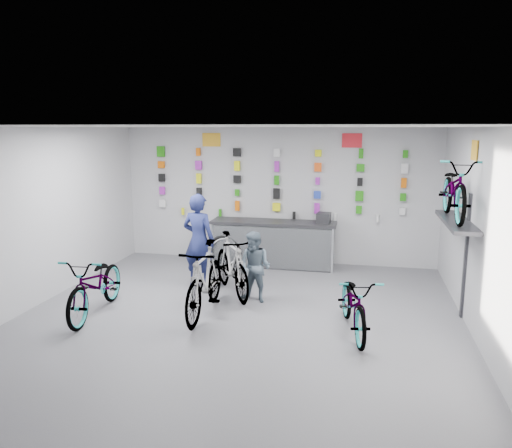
% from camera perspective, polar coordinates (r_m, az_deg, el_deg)
% --- Properties ---
extents(floor, '(8.00, 8.00, 0.00)m').
position_cam_1_polar(floor, '(7.73, -2.75, -11.76)').
color(floor, '#55555A').
rests_on(floor, ground).
extents(ceiling, '(8.00, 8.00, 0.00)m').
position_cam_1_polar(ceiling, '(7.14, -2.97, 11.07)').
color(ceiling, white).
rests_on(ceiling, wall_back).
extents(wall_back, '(7.00, 0.00, 7.00)m').
position_cam_1_polar(wall_back, '(11.15, 2.43, 3.28)').
color(wall_back, '#A9A9AC').
rests_on(wall_back, floor).
extents(wall_front, '(7.00, 0.00, 7.00)m').
position_cam_1_polar(wall_front, '(3.74, -19.21, -13.07)').
color(wall_front, '#A9A9AC').
rests_on(wall_front, floor).
extents(wall_left, '(0.00, 8.00, 8.00)m').
position_cam_1_polar(wall_left, '(8.85, -25.34, 0.23)').
color(wall_left, '#A9A9AC').
rests_on(wall_left, floor).
extents(wall_right, '(0.00, 8.00, 8.00)m').
position_cam_1_polar(wall_right, '(7.24, 25.01, -1.91)').
color(wall_right, '#A9A9AC').
rests_on(wall_right, floor).
extents(counter, '(2.70, 0.66, 1.00)m').
position_cam_1_polar(counter, '(10.88, 1.98, -2.33)').
color(counter, black).
rests_on(counter, floor).
extents(merch_wall, '(5.56, 0.08, 1.57)m').
position_cam_1_polar(merch_wall, '(11.06, 1.89, 4.79)').
color(merch_wall, silver).
rests_on(merch_wall, wall_back).
extents(wall_bracket, '(0.39, 1.90, 2.00)m').
position_cam_1_polar(wall_bracket, '(8.37, 22.06, -0.33)').
color(wall_bracket, '#333338').
rests_on(wall_bracket, wall_right).
extents(sign_left, '(0.42, 0.02, 0.30)m').
position_cam_1_polar(sign_left, '(11.38, -5.11, 9.57)').
color(sign_left, gold).
rests_on(sign_left, wall_back).
extents(sign_right, '(0.42, 0.02, 0.30)m').
position_cam_1_polar(sign_right, '(10.88, 10.91, 9.36)').
color(sign_right, red).
rests_on(sign_right, wall_back).
extents(sign_side, '(0.02, 0.40, 0.30)m').
position_cam_1_polar(sign_side, '(8.26, 23.69, 7.72)').
color(sign_side, gold).
rests_on(sign_side, wall_right).
extents(bike_left, '(0.86, 1.99, 1.02)m').
position_cam_1_polar(bike_left, '(8.47, -17.80, -6.58)').
color(bike_left, gray).
rests_on(bike_left, floor).
extents(bike_center, '(0.60, 1.97, 1.18)m').
position_cam_1_polar(bike_center, '(8.07, -5.89, -6.38)').
color(bike_center, gray).
rests_on(bike_center, floor).
extents(bike_right, '(0.94, 1.83, 0.91)m').
position_cam_1_polar(bike_right, '(7.54, 11.17, -8.85)').
color(bike_right, gray).
rests_on(bike_right, floor).
extents(bike_service, '(1.42, 1.85, 1.11)m').
position_cam_1_polar(bike_service, '(9.03, -2.78, -4.67)').
color(bike_service, gray).
rests_on(bike_service, floor).
extents(bike_wall, '(0.63, 1.80, 0.95)m').
position_cam_1_polar(bike_wall, '(8.27, 21.81, 3.70)').
color(bike_wall, gray).
rests_on(bike_wall, wall_bracket).
extents(clerk, '(0.72, 0.55, 1.78)m').
position_cam_1_polar(clerk, '(9.46, -6.56, -1.90)').
color(clerk, navy).
rests_on(clerk, floor).
extents(customer, '(0.71, 0.63, 1.24)m').
position_cam_1_polar(customer, '(8.63, -0.12, -4.95)').
color(customer, '#4D5D6B').
rests_on(customer, floor).
extents(spare_wheel, '(0.78, 0.41, 0.73)m').
position_cam_1_polar(spare_wheel, '(10.79, -3.69, -3.20)').
color(spare_wheel, black).
rests_on(spare_wheel, floor).
extents(register, '(0.30, 0.32, 0.22)m').
position_cam_1_polar(register, '(10.64, 7.74, 0.69)').
color(register, black).
rests_on(register, counter).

